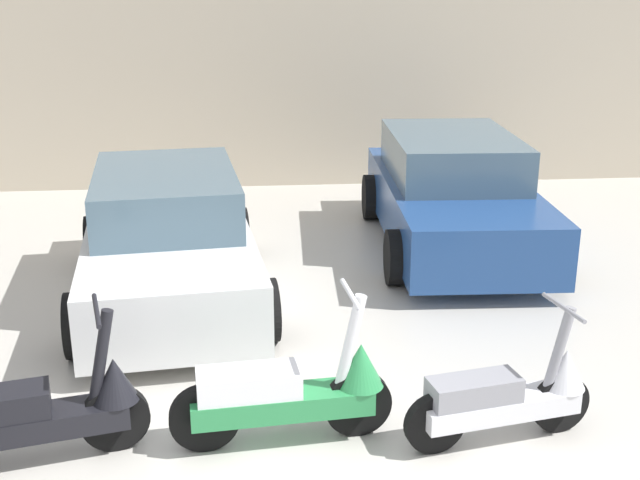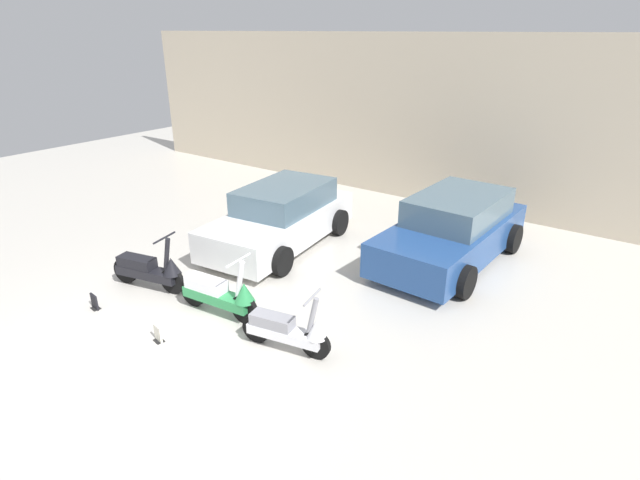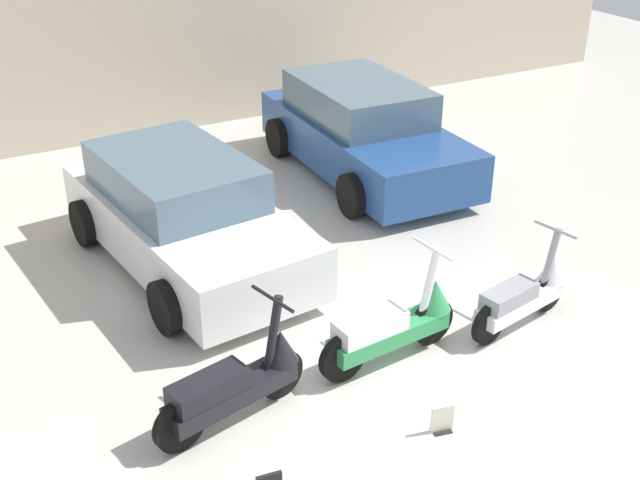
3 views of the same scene
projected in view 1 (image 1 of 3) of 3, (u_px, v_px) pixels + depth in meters
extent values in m
cube|color=beige|center=(248.00, 47.00, 11.77)|extent=(19.60, 0.12, 4.18)
cylinder|color=black|center=(115.00, 418.00, 5.44)|extent=(0.47, 0.19, 0.47)
cube|color=black|center=(33.00, 423.00, 5.27)|extent=(1.25, 0.55, 0.16)
cylinder|color=black|center=(101.00, 357.00, 5.27)|extent=(0.23, 0.13, 0.66)
cylinder|color=black|center=(96.00, 311.00, 5.17)|extent=(0.15, 0.54, 0.03)
cone|color=black|center=(114.00, 379.00, 5.35)|extent=(0.38, 0.38, 0.31)
cylinder|color=black|center=(358.00, 403.00, 5.61)|extent=(0.49, 0.13, 0.48)
cylinder|color=black|center=(205.00, 418.00, 5.43)|extent=(0.49, 0.13, 0.48)
cube|color=#2D8C4C|center=(282.00, 403.00, 5.50)|extent=(1.28, 0.41, 0.17)
cube|color=white|center=(249.00, 383.00, 5.41)|extent=(0.73, 0.35, 0.19)
cylinder|color=white|center=(350.00, 341.00, 5.45)|extent=(0.23, 0.10, 0.68)
cylinder|color=white|center=(351.00, 295.00, 5.35)|extent=(0.09, 0.56, 0.03)
cone|color=#2D8C4C|center=(361.00, 365.00, 5.52)|extent=(0.35, 0.35, 0.31)
cylinder|color=black|center=(560.00, 403.00, 5.66)|extent=(0.44, 0.16, 0.43)
cylinder|color=black|center=(435.00, 423.00, 5.41)|extent=(0.44, 0.16, 0.43)
cube|color=silver|center=(499.00, 406.00, 5.52)|extent=(1.16, 0.47, 0.15)
cube|color=gray|center=(474.00, 390.00, 5.42)|extent=(0.67, 0.37, 0.17)
cylinder|color=gray|center=(559.00, 348.00, 5.51)|extent=(0.21, 0.11, 0.61)
cylinder|color=gray|center=(563.00, 308.00, 5.42)|extent=(0.13, 0.50, 0.03)
cone|color=silver|center=(566.00, 369.00, 5.58)|extent=(0.34, 0.34, 0.28)
cube|color=white|center=(169.00, 254.00, 7.93)|extent=(1.95, 3.87, 0.62)
cube|color=slate|center=(166.00, 195.00, 7.96)|extent=(1.59, 2.22, 0.49)
cylinder|color=black|center=(266.00, 310.00, 7.07)|extent=(0.26, 0.58, 0.57)
cylinder|color=black|center=(77.00, 325.00, 6.76)|extent=(0.26, 0.58, 0.57)
cylinder|color=black|center=(239.00, 232.00, 9.21)|extent=(0.26, 0.58, 0.57)
cylinder|color=black|center=(95.00, 241.00, 8.91)|extent=(0.26, 0.58, 0.57)
cube|color=navy|center=(453.00, 207.00, 9.48)|extent=(1.77, 3.94, 0.65)
cube|color=slate|center=(452.00, 155.00, 9.52)|extent=(1.51, 2.23, 0.51)
cylinder|color=black|center=(554.00, 255.00, 8.43)|extent=(0.23, 0.60, 0.59)
cylinder|color=black|center=(396.00, 257.00, 8.36)|extent=(0.23, 0.60, 0.59)
cylinder|color=black|center=(496.00, 195.00, 10.71)|extent=(0.23, 0.60, 0.59)
cylinder|color=black|center=(371.00, 197.00, 10.64)|extent=(0.23, 0.60, 0.59)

